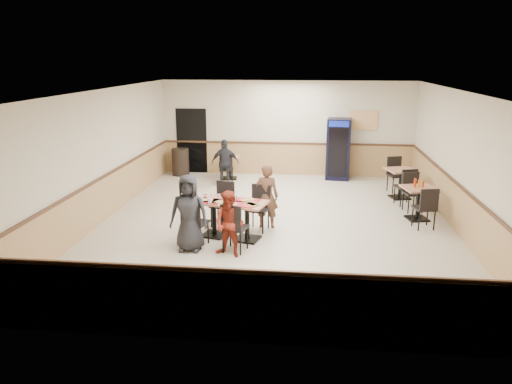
# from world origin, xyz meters

# --- Properties ---
(ground) EXTENTS (10.00, 10.00, 0.00)m
(ground) POSITION_xyz_m (0.00, 0.00, 0.00)
(ground) COLOR beige
(ground) RESTS_ON ground
(room_shell) EXTENTS (10.00, 10.00, 10.00)m
(room_shell) POSITION_xyz_m (1.78, 2.55, 0.58)
(room_shell) COLOR silver
(room_shell) RESTS_ON ground
(main_table) EXTENTS (1.64, 1.10, 0.81)m
(main_table) POSITION_xyz_m (-0.87, -1.03, 0.54)
(main_table) COLOR black
(main_table) RESTS_ON ground
(main_chairs) EXTENTS (1.72, 2.03, 1.02)m
(main_chairs) POSITION_xyz_m (-0.92, -1.02, 0.51)
(main_chairs) COLOR black
(main_chairs) RESTS_ON ground
(diner_woman_left) EXTENTS (0.75, 0.49, 1.53)m
(diner_woman_left) POSITION_xyz_m (-1.56, -1.80, 0.77)
(diner_woman_left) COLOR #212227
(diner_woman_left) RESTS_ON ground
(diner_woman_right) EXTENTS (0.76, 0.68, 1.28)m
(diner_woman_right) POSITION_xyz_m (-0.72, -2.01, 0.64)
(diner_woman_right) COLOR maroon
(diner_woman_right) RESTS_ON ground
(diner_man_opposite) EXTENTS (0.54, 0.37, 1.44)m
(diner_man_opposite) POSITION_xyz_m (-0.18, -0.27, 0.72)
(diner_man_opposite) COLOR #543424
(diner_man_opposite) RESTS_ON ground
(lone_diner) EXTENTS (0.85, 0.47, 1.37)m
(lone_diner) POSITION_xyz_m (-1.73, 3.38, 0.69)
(lone_diner) COLOR #212227
(lone_diner) RESTS_ON ground
(tabletop_clutter) EXTENTS (1.39, 0.77, 0.12)m
(tabletop_clutter) POSITION_xyz_m (-0.91, -1.10, 0.83)
(tabletop_clutter) COLOR #AA0B20
(tabletop_clutter) RESTS_ON main_table
(side_table_near) EXTENTS (0.86, 0.86, 0.78)m
(side_table_near) POSITION_xyz_m (3.31, 0.66, 0.52)
(side_table_near) COLOR black
(side_table_near) RESTS_ON ground
(side_table_near_chair_south) EXTENTS (0.54, 0.54, 0.98)m
(side_table_near_chair_south) POSITION_xyz_m (3.31, 0.04, 0.49)
(side_table_near_chair_south) COLOR black
(side_table_near_chair_south) RESTS_ON ground
(side_table_near_chair_north) EXTENTS (0.54, 0.54, 0.98)m
(side_table_near_chair_north) POSITION_xyz_m (3.31, 1.28, 0.49)
(side_table_near_chair_north) COLOR black
(side_table_near_chair_north) RESTS_ON ground
(side_table_far) EXTENTS (0.93, 0.93, 0.80)m
(side_table_far) POSITION_xyz_m (3.20, 2.50, 0.53)
(side_table_far) COLOR black
(side_table_far) RESTS_ON ground
(side_table_far_chair_south) EXTENTS (0.58, 0.58, 1.01)m
(side_table_far_chair_south) POSITION_xyz_m (3.20, 1.86, 0.51)
(side_table_far_chair_south) COLOR black
(side_table_far_chair_south) RESTS_ON ground
(side_table_far_chair_north) EXTENTS (0.58, 0.58, 1.01)m
(side_table_far_chair_north) POSITION_xyz_m (3.20, 3.14, 0.51)
(side_table_far_chair_north) COLOR black
(side_table_far_chair_north) RESTS_ON ground
(condiment_caddy) EXTENTS (0.23, 0.06, 0.20)m
(condiment_caddy) POSITION_xyz_m (3.28, 0.71, 0.86)
(condiment_caddy) COLOR #BC300D
(condiment_caddy) RESTS_ON side_table_near
(back_table) EXTENTS (0.74, 0.74, 0.73)m
(back_table) POSITION_xyz_m (-1.73, 4.20, 0.48)
(back_table) COLOR black
(back_table) RESTS_ON ground
(back_table_chair_lone) EXTENTS (0.47, 0.47, 0.92)m
(back_table_chair_lone) POSITION_xyz_m (-1.73, 3.62, 0.46)
(back_table_chair_lone) COLOR black
(back_table_chair_lone) RESTS_ON ground
(pepsi_cooler) EXTENTS (0.78, 0.79, 1.88)m
(pepsi_cooler) POSITION_xyz_m (1.63, 4.59, 0.94)
(pepsi_cooler) COLOR black
(pepsi_cooler) RESTS_ON ground
(trash_bin) EXTENTS (0.54, 0.54, 0.86)m
(trash_bin) POSITION_xyz_m (-3.39, 4.55, 0.43)
(trash_bin) COLOR black
(trash_bin) RESTS_ON ground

